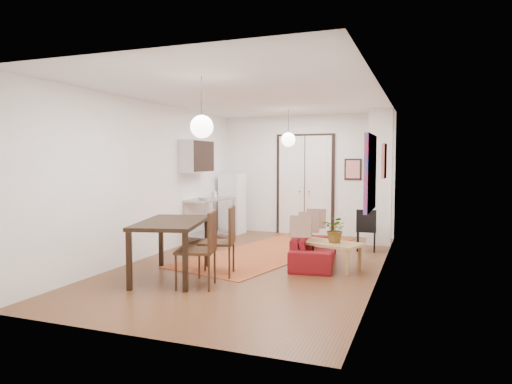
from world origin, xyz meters
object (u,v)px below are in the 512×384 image
(coffee_table, at_px, (330,246))
(dining_chair_near, at_px, (220,234))
(kitchen_counter, at_px, (209,213))
(dining_table, at_px, (172,227))
(black_side_chair, at_px, (367,226))
(sofa, at_px, (314,249))
(dining_chair_far, at_px, (199,242))
(fridge, at_px, (232,204))

(coffee_table, height_order, dining_chair_near, dining_chair_near)
(kitchen_counter, bearing_deg, coffee_table, -20.52)
(dining_table, distance_m, black_side_chair, 4.17)
(sofa, distance_m, kitchen_counter, 3.05)
(coffee_table, bearing_deg, dining_chair_far, -133.82)
(sofa, distance_m, dining_table, 2.56)
(kitchen_counter, height_order, black_side_chair, kitchen_counter)
(sofa, height_order, fridge, fridge)
(dining_chair_near, bearing_deg, coffee_table, 105.82)
(dining_table, bearing_deg, black_side_chair, 51.96)
(dining_chair_far, bearing_deg, dining_chair_near, 164.95)
(dining_chair_far, bearing_deg, dining_table, -126.66)
(dining_chair_far, bearing_deg, black_side_chair, 135.76)
(coffee_table, relative_size, dining_table, 0.64)
(coffee_table, xyz_separation_m, dining_table, (-2.18, -1.40, 0.39))
(dining_chair_near, distance_m, dining_chair_far, 0.70)
(kitchen_counter, distance_m, dining_chair_far, 3.60)
(dining_chair_near, xyz_separation_m, dining_chair_far, (0.00, -0.70, 0.00))
(kitchen_counter, xyz_separation_m, dining_chair_near, (1.46, -2.59, 0.01))
(coffee_table, height_order, black_side_chair, black_side_chair)
(sofa, height_order, black_side_chair, black_side_chair)
(sofa, relative_size, fridge, 1.21)
(dining_chair_near, relative_size, black_side_chair, 1.29)
(kitchen_counter, height_order, fridge, fridge)
(dining_table, bearing_deg, sofa, 42.59)
(coffee_table, xyz_separation_m, fridge, (-2.98, 2.83, 0.34))
(dining_chair_near, bearing_deg, dining_table, -67.43)
(dining_chair_near, height_order, dining_chair_far, same)
(fridge, xyz_separation_m, black_side_chair, (3.37, -0.96, -0.25))
(dining_chair_far, relative_size, black_side_chair, 1.29)
(kitchen_counter, xyz_separation_m, black_side_chair, (3.42, 0.22, -0.14))
(sofa, bearing_deg, dining_table, 124.59)
(kitchen_counter, distance_m, black_side_chair, 3.43)
(coffee_table, xyz_separation_m, black_side_chair, (0.39, 1.87, 0.10))
(kitchen_counter, height_order, dining_chair_near, dining_chair_near)
(black_side_chair, bearing_deg, kitchen_counter, -0.91)
(sofa, distance_m, black_side_chair, 1.75)
(fridge, distance_m, dining_chair_near, 4.03)
(fridge, xyz_separation_m, dining_table, (0.81, -4.23, 0.05))
(coffee_table, distance_m, black_side_chair, 1.91)
(kitchen_counter, relative_size, dining_table, 0.75)
(sofa, xyz_separation_m, dining_chair_far, (-1.25, -1.94, 0.38))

